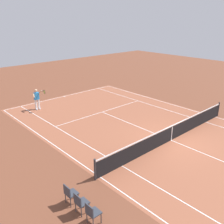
{
  "coord_description": "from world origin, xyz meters",
  "views": [
    {
      "loc": [
        -7.59,
        11.66,
        6.94
      ],
      "look_at": [
        4.14,
        1.01,
        0.9
      ],
      "focal_mm": 40.37,
      "sensor_mm": 36.0,
      "label": 1
    }
  ],
  "objects_px": {
    "tennis_player_near": "(37,98)",
    "tennis_net": "(172,133)",
    "tennis_ball": "(144,153)",
    "spectator_chair_0": "(92,212)",
    "spectator_chair_2": "(70,193)",
    "spectator_chair_1": "(80,202)"
  },
  "relations": [
    {
      "from": "tennis_player_near",
      "to": "tennis_net",
      "type": "bearing_deg",
      "value": -161.87
    },
    {
      "from": "tennis_net",
      "to": "tennis_ball",
      "type": "bearing_deg",
      "value": 88.64
    },
    {
      "from": "spectator_chair_0",
      "to": "spectator_chair_2",
      "type": "relative_size",
      "value": 1.0
    },
    {
      "from": "tennis_net",
      "to": "spectator_chair_2",
      "type": "relative_size",
      "value": 13.3
    },
    {
      "from": "spectator_chair_0",
      "to": "spectator_chair_2",
      "type": "distance_m",
      "value": 1.4
    },
    {
      "from": "spectator_chair_0",
      "to": "spectator_chair_1",
      "type": "bearing_deg",
      "value": 0.0
    },
    {
      "from": "spectator_chair_1",
      "to": "spectator_chair_0",
      "type": "bearing_deg",
      "value": 180.0
    },
    {
      "from": "spectator_chair_0",
      "to": "spectator_chair_2",
      "type": "xyz_separation_m",
      "value": [
        1.4,
        0.0,
        0.0
      ]
    },
    {
      "from": "tennis_net",
      "to": "spectator_chair_2",
      "type": "bearing_deg",
      "value": 94.21
    },
    {
      "from": "tennis_net",
      "to": "spectator_chair_2",
      "type": "distance_m",
      "value": 7.51
    },
    {
      "from": "tennis_ball",
      "to": "spectator_chair_0",
      "type": "relative_size",
      "value": 0.08
    },
    {
      "from": "tennis_net",
      "to": "tennis_ball",
      "type": "relative_size",
      "value": 177.27
    },
    {
      "from": "tennis_player_near",
      "to": "spectator_chair_1",
      "type": "bearing_deg",
      "value": 160.39
    },
    {
      "from": "spectator_chair_1",
      "to": "spectator_chair_2",
      "type": "xyz_separation_m",
      "value": [
        0.7,
        0.0,
        0.0
      ]
    },
    {
      "from": "tennis_ball",
      "to": "spectator_chair_1",
      "type": "xyz_separation_m",
      "value": [
        -1.31,
        5.12,
        0.49
      ]
    },
    {
      "from": "tennis_player_near",
      "to": "spectator_chair_2",
      "type": "relative_size",
      "value": 1.93
    },
    {
      "from": "tennis_player_near",
      "to": "spectator_chair_0",
      "type": "relative_size",
      "value": 1.93
    },
    {
      "from": "tennis_player_near",
      "to": "spectator_chair_0",
      "type": "height_order",
      "value": "tennis_player_near"
    },
    {
      "from": "tennis_player_near",
      "to": "spectator_chair_1",
      "type": "distance_m",
      "value": 12.28
    },
    {
      "from": "spectator_chair_0",
      "to": "tennis_player_near",
      "type": "bearing_deg",
      "value": -18.57
    },
    {
      "from": "spectator_chair_1",
      "to": "spectator_chair_2",
      "type": "relative_size",
      "value": 1.0
    },
    {
      "from": "spectator_chair_0",
      "to": "spectator_chair_2",
      "type": "height_order",
      "value": "same"
    }
  ]
}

